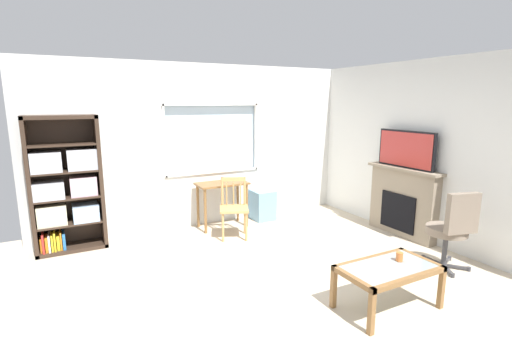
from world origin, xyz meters
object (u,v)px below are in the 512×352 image
object	(u,v)px
wooden_chair	(234,207)
tv	(406,149)
desk_under_window	(222,191)
bookshelf	(66,187)
plastic_drawer_unit	(262,205)
office_chair	(452,227)
fireplace	(403,201)
coffee_table	(388,272)
sippy_cup	(399,257)

from	to	relation	value
wooden_chair	tv	world-z (taller)	tv
desk_under_window	wooden_chair	size ratio (longest dim) A/B	0.91
bookshelf	plastic_drawer_unit	distance (m)	3.08
desk_under_window	wooden_chair	xyz separation A→B (m)	(-0.03, -0.52, -0.14)
plastic_drawer_unit	wooden_chair	bearing A→B (deg)	-144.78
office_chair	tv	bearing A→B (deg)	68.27
bookshelf	fireplace	size ratio (longest dim) A/B	1.50
bookshelf	office_chair	bearing A→B (deg)	-35.74
wooden_chair	coffee_table	distance (m)	2.59
desk_under_window	fireplace	xyz separation A→B (m)	(2.27, -1.64, -0.07)
wooden_chair	tv	size ratio (longest dim) A/B	0.92
bookshelf	tv	distance (m)	4.84
tv	desk_under_window	bearing A→B (deg)	143.88
tv	sippy_cup	world-z (taller)	tv
bookshelf	sippy_cup	world-z (taller)	bookshelf
coffee_table	sippy_cup	bearing A→B (deg)	12.00
office_chair	wooden_chair	bearing A→B (deg)	128.67
plastic_drawer_unit	coffee_table	distance (m)	3.12
fireplace	office_chair	xyz separation A→B (m)	(-0.48, -1.15, 0.02)
tv	coffee_table	size ratio (longest dim) A/B	1.00
office_chair	sippy_cup	size ratio (longest dim) A/B	11.11
office_chair	sippy_cup	bearing A→B (deg)	-168.96
desk_under_window	sippy_cup	bearing A→B (deg)	-77.72
wooden_chair	sippy_cup	size ratio (longest dim) A/B	10.00
bookshelf	office_chair	xyz separation A→B (m)	(4.03, -2.90, -0.33)
bookshelf	office_chair	size ratio (longest dim) A/B	1.85
bookshelf	fireplace	bearing A→B (deg)	-21.23
wooden_chair	plastic_drawer_unit	size ratio (longest dim) A/B	1.76
plastic_drawer_unit	sippy_cup	xyz separation A→B (m)	(-0.12, -3.07, 0.23)
plastic_drawer_unit	desk_under_window	bearing A→B (deg)	-176.30
wooden_chair	office_chair	size ratio (longest dim) A/B	0.90
wooden_chair	bookshelf	bearing A→B (deg)	164.21
plastic_drawer_unit	sippy_cup	size ratio (longest dim) A/B	5.67
plastic_drawer_unit	office_chair	world-z (taller)	office_chair
bookshelf	wooden_chair	xyz separation A→B (m)	(2.21, -0.63, -0.42)
fireplace	office_chair	size ratio (longest dim) A/B	1.24
plastic_drawer_unit	coffee_table	xyz separation A→B (m)	(-0.30, -3.11, 0.12)
bookshelf	tv	world-z (taller)	bookshelf
sippy_cup	office_chair	bearing A→B (deg)	11.04
bookshelf	coffee_table	world-z (taller)	bookshelf
tv	plastic_drawer_unit	bearing A→B (deg)	131.12
fireplace	tv	size ratio (longest dim) A/B	1.27
sippy_cup	coffee_table	bearing A→B (deg)	-168.00
wooden_chair	office_chair	bearing A→B (deg)	-51.33
office_chair	coffee_table	world-z (taller)	office_chair
bookshelf	desk_under_window	world-z (taller)	bookshelf
sippy_cup	desk_under_window	bearing A→B (deg)	102.28
tv	office_chair	xyz separation A→B (m)	(-0.46, -1.15, -0.78)
fireplace	office_chair	bearing A→B (deg)	-112.51
desk_under_window	fireplace	size ratio (longest dim) A/B	0.66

